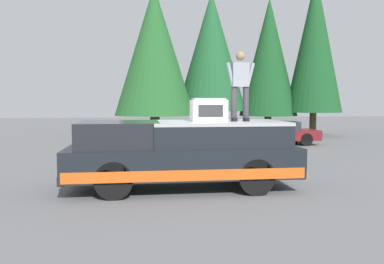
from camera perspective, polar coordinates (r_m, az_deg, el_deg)
name	(u,v)px	position (r m, az deg, el deg)	size (l,w,h in m)	color
ground_plane	(208,187)	(9.82, 2.32, -8.02)	(90.00, 90.00, 0.00)	slate
pickup_truck	(183,153)	(9.46, -1.37, -3.13)	(2.01, 5.54, 1.65)	black
compressor_unit	(208,110)	(9.44, 2.44, 3.26)	(0.65, 0.84, 0.56)	silver
person_on_truck_bed	(240,84)	(9.58, 7.08, 6.99)	(0.29, 0.72, 1.69)	#333338
parked_car_maroon	(276,133)	(19.78, 12.28, -0.15)	(1.64, 4.10, 1.16)	maroon
conifer_far_left	(315,44)	(25.92, 17.59, 12.26)	(3.48, 3.48, 10.04)	#4C3826
conifer_left	(269,58)	(25.62, 11.22, 10.69)	(3.68, 3.68, 8.68)	#4C3826
conifer_center_left	(211,52)	(25.10, 2.86, 11.69)	(4.45, 4.45, 9.06)	#4C3826
conifer_center_right	(154,51)	(23.45, -5.55, 11.73)	(4.74, 4.74, 8.92)	#4C3826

